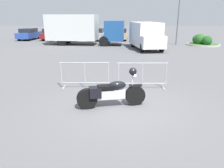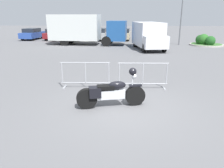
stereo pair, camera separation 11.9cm
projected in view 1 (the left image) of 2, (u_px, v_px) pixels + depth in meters
name	position (u px, v px, depth m)	size (l,w,h in m)	color
ground_plane	(122.00, 107.00, 7.15)	(120.00, 120.00, 0.00)	#5B5B5E
motorcycle	(112.00, 92.00, 7.06)	(2.24, 0.71, 1.28)	black
crowd_barrier_near	(85.00, 75.00, 8.94)	(2.02, 0.50, 1.07)	#9EA0A5
crowd_barrier_far	(142.00, 75.00, 8.86)	(2.02, 0.50, 1.07)	#9EA0A5
box_truck	(81.00, 28.00, 22.01)	(7.86, 2.87, 2.98)	silver
delivery_van	(146.00, 35.00, 19.27)	(2.76, 5.26, 2.31)	silver
parked_car_blue	(29.00, 34.00, 27.10)	(1.90, 4.14, 1.37)	#284799
parked_car_maroon	(52.00, 34.00, 27.06)	(1.88, 4.10, 1.36)	maroon
parked_car_yellow	(74.00, 34.00, 26.58)	(1.88, 4.10, 1.36)	yellow
parked_car_silver	(97.00, 34.00, 26.63)	(1.95, 4.25, 1.41)	#B7BABF
parked_car_tan	(120.00, 34.00, 26.86)	(1.89, 4.12, 1.37)	tan
pedestrian	(159.00, 38.00, 19.89)	(0.42, 0.42, 1.69)	#262838
planter_island	(202.00, 41.00, 21.92)	(3.23, 3.23, 1.14)	#ADA89E
street_lamp	(179.00, 7.00, 21.43)	(0.36, 0.70, 5.68)	#595B60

